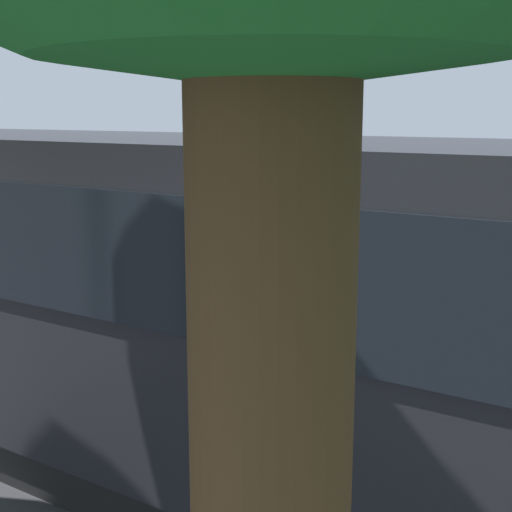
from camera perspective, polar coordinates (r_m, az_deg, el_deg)
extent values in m
plane|color=#38383D|center=(12.49, 2.33, -4.68)|extent=(80.00, 80.00, 0.00)
cube|color=#26262B|center=(6.90, -7.96, -2.25)|extent=(11.30, 2.88, 2.80)
cube|color=black|center=(7.78, -1.95, 3.61)|extent=(9.42, 0.36, 1.01)
cube|color=black|center=(5.91, -16.19, 0.64)|extent=(9.42, 0.36, 1.01)
cube|color=orange|center=(8.01, -1.91, -4.36)|extent=(9.87, 0.37, 0.28)
cube|color=black|center=(7.45, -7.61, -14.48)|extent=(10.39, 2.65, 0.45)
torus|color=black|center=(10.80, -19.75, -5.21)|extent=(1.01, 0.35, 1.00)
cylinder|color=#473823|center=(8.83, 9.28, -8.45)|extent=(0.12, 0.12, 0.80)
cube|color=black|center=(9.02, 9.29, -11.00)|extent=(0.10, 0.26, 0.10)
cylinder|color=#473823|center=(8.77, 10.26, -8.61)|extent=(0.12, 0.12, 0.80)
cube|color=black|center=(8.96, 10.25, -11.17)|extent=(0.10, 0.26, 0.10)
cube|color=#D8F233|center=(8.58, 9.94, -3.91)|extent=(0.38, 0.29, 0.67)
cube|color=silver|center=(8.58, 9.94, -3.91)|extent=(0.39, 0.30, 0.06)
cylinder|color=#D8F233|center=(8.66, 8.47, -3.60)|extent=(0.09, 0.09, 0.63)
sphere|color=tan|center=(8.75, 8.41, -5.60)|extent=(0.09, 0.09, 0.09)
cylinder|color=#D8F233|center=(8.49, 11.44, -4.01)|extent=(0.09, 0.09, 0.63)
sphere|color=tan|center=(8.58, 11.36, -6.05)|extent=(0.09, 0.09, 0.09)
sphere|color=tan|center=(8.46, 10.05, -0.81)|extent=(0.24, 0.24, 0.24)
cylinder|color=black|center=(9.41, 1.94, -7.20)|extent=(0.13, 0.13, 0.76)
cube|color=black|center=(9.58, 2.03, -9.47)|extent=(0.11, 0.26, 0.10)
cylinder|color=black|center=(9.34, 2.82, -7.35)|extent=(0.13, 0.13, 0.76)
cube|color=black|center=(9.52, 2.90, -9.63)|extent=(0.11, 0.26, 0.10)
cube|color=navy|center=(9.17, 2.41, -3.17)|extent=(0.39, 0.30, 0.63)
cylinder|color=navy|center=(9.27, 1.08, -2.90)|extent=(0.09, 0.09, 0.60)
sphere|color=tan|center=(9.35, 1.07, -4.68)|extent=(0.09, 0.09, 0.09)
cylinder|color=navy|center=(9.07, 3.78, -3.25)|extent=(0.09, 0.09, 0.60)
sphere|color=tan|center=(9.15, 3.76, -5.06)|extent=(0.09, 0.09, 0.09)
sphere|color=tan|center=(9.07, 2.44, -0.42)|extent=(0.24, 0.24, 0.23)
cylinder|color=black|center=(9.77, -2.65, -6.43)|extent=(0.13, 0.13, 0.77)
cube|color=black|center=(9.94, -2.48, -8.68)|extent=(0.12, 0.27, 0.10)
cylinder|color=black|center=(9.68, -1.91, -6.61)|extent=(0.13, 0.13, 0.77)
cube|color=black|center=(9.85, -1.74, -8.88)|extent=(0.12, 0.27, 0.10)
cube|color=maroon|center=(9.53, -2.31, -2.49)|extent=(0.41, 0.32, 0.64)
cylinder|color=maroon|center=(9.68, -3.42, -2.19)|extent=(0.10, 0.10, 0.61)
sphere|color=tan|center=(9.75, -3.40, -3.93)|extent=(0.10, 0.10, 0.09)
cylinder|color=maroon|center=(9.38, -1.17, -2.61)|extent=(0.10, 0.10, 0.61)
sphere|color=tan|center=(9.46, -1.16, -4.39)|extent=(0.10, 0.10, 0.09)
sphere|color=tan|center=(9.43, -2.33, 0.20)|extent=(0.25, 0.25, 0.23)
torus|color=black|center=(10.55, -13.16, -6.34)|extent=(0.61, 0.21, 0.60)
cylinder|color=silver|center=(10.55, -13.16, -6.34)|extent=(0.13, 0.12, 0.12)
torus|color=black|center=(9.80, -6.24, -7.50)|extent=(0.61, 0.21, 0.60)
cylinder|color=silver|center=(9.80, -6.24, -7.50)|extent=(0.14, 0.14, 0.12)
cylinder|color=silver|center=(10.43, -13.03, -4.54)|extent=(0.32, 0.10, 0.67)
cube|color=black|center=(10.10, -10.24, -5.07)|extent=(0.87, 0.39, 0.36)
cube|color=black|center=(9.84, -7.91, -5.14)|extent=(0.55, 0.29, 0.20)
cylinder|color=silver|center=(9.86, -8.87, -6.71)|extent=(0.46, 0.14, 0.08)
cylinder|color=black|center=(10.32, -12.88, -2.98)|extent=(0.12, 0.58, 0.04)
torus|color=black|center=(16.60, -5.52, 0.40)|extent=(0.60, 0.37, 0.60)
cylinder|color=silver|center=(16.60, -5.52, 0.40)|extent=(0.15, 0.14, 0.12)
torus|color=black|center=(17.87, -7.75, 1.14)|extent=(0.60, 0.37, 0.60)
cylinder|color=silver|center=(17.87, -7.75, 1.14)|extent=(0.16, 0.16, 0.12)
cylinder|color=silver|center=(16.58, -5.63, 1.62)|extent=(0.31, 0.18, 0.67)
cube|color=orange|center=(17.11, -6.59, 1.83)|extent=(0.88, 0.61, 0.36)
cube|color=black|center=(17.53, -7.32, 2.21)|extent=(0.56, 0.42, 0.20)
cylinder|color=silver|center=(17.53, -6.72, 1.36)|extent=(0.44, 0.26, 0.08)
cylinder|color=black|center=(16.58, -5.73, 2.66)|extent=(0.28, 0.54, 0.04)
cube|color=black|center=(17.13, -6.73, 2.82)|extent=(0.64, 0.54, 0.51)
sphere|color=#0C59B2|center=(16.75, -6.10, 3.26)|extent=(0.35, 0.35, 0.26)
cylinder|color=black|center=(16.79, -6.82, 2.65)|extent=(0.42, 0.26, 0.33)
cylinder|color=black|center=(17.25, -7.50, 1.79)|extent=(0.13, 0.13, 0.40)
cylinder|color=black|center=(16.96, -5.73, 2.76)|extent=(0.42, 0.26, 0.33)
cylinder|color=black|center=(17.42, -6.44, 1.90)|extent=(0.13, 0.13, 0.40)
cube|color=orange|center=(16.26, 2.74, -0.82)|extent=(0.34, 0.34, 0.03)
cone|color=orange|center=(16.20, 2.75, 0.27)|extent=(0.26, 0.26, 0.60)
cylinder|color=white|center=(16.20, 2.74, 0.16)|extent=(0.19, 0.19, 0.07)
cube|color=white|center=(12.99, 11.00, -4.23)|extent=(0.18, 4.61, 0.01)
cube|color=white|center=(13.97, 1.61, -2.92)|extent=(0.18, 4.45, 0.01)
cube|color=white|center=(15.27, -6.35, -1.73)|extent=(0.17, 3.68, 0.01)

